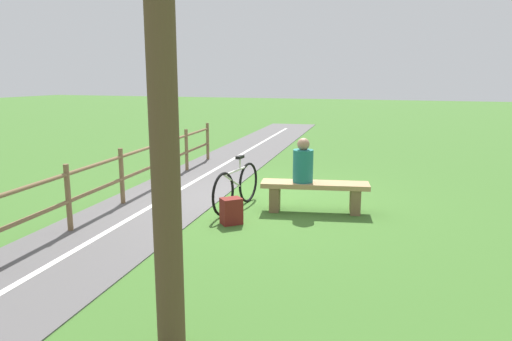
{
  "coord_description": "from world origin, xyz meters",
  "views": [
    {
      "loc": [
        -2.92,
        8.18,
        2.25
      ],
      "look_at": [
        -0.6,
        1.58,
        0.87
      ],
      "focal_mm": 33.57,
      "sensor_mm": 36.0,
      "label": 1
    }
  ],
  "objects_px": {
    "backpack": "(231,211)",
    "tree_by_path": "(163,40)",
    "person_seated": "(303,163)",
    "bicycle": "(236,187)",
    "bench": "(315,191)"
  },
  "relations": [
    {
      "from": "backpack",
      "to": "tree_by_path",
      "type": "xyz_separation_m",
      "value": [
        -0.87,
        3.4,
        2.31
      ]
    },
    {
      "from": "bench",
      "to": "person_seated",
      "type": "xyz_separation_m",
      "value": [
        0.2,
        0.04,
        0.48
      ]
    },
    {
      "from": "bicycle",
      "to": "backpack",
      "type": "distance_m",
      "value": 0.9
    },
    {
      "from": "bench",
      "to": "backpack",
      "type": "relative_size",
      "value": 4.52
    },
    {
      "from": "person_seated",
      "to": "tree_by_path",
      "type": "bearing_deg",
      "value": 78.27
    },
    {
      "from": "bicycle",
      "to": "person_seated",
      "type": "bearing_deg",
      "value": 106.1
    },
    {
      "from": "backpack",
      "to": "tree_by_path",
      "type": "distance_m",
      "value": 4.2
    },
    {
      "from": "person_seated",
      "to": "bicycle",
      "type": "relative_size",
      "value": 0.44
    },
    {
      "from": "bicycle",
      "to": "tree_by_path",
      "type": "bearing_deg",
      "value": 19.75
    },
    {
      "from": "bench",
      "to": "backpack",
      "type": "distance_m",
      "value": 1.55
    },
    {
      "from": "backpack",
      "to": "bicycle",
      "type": "bearing_deg",
      "value": -73.71
    },
    {
      "from": "person_seated",
      "to": "backpack",
      "type": "xyz_separation_m",
      "value": [
        0.87,
        1.07,
        -0.62
      ]
    },
    {
      "from": "bench",
      "to": "tree_by_path",
      "type": "height_order",
      "value": "tree_by_path"
    },
    {
      "from": "person_seated",
      "to": "backpack",
      "type": "bearing_deg",
      "value": 39.14
    },
    {
      "from": "person_seated",
      "to": "backpack",
      "type": "distance_m",
      "value": 1.51
    }
  ]
}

